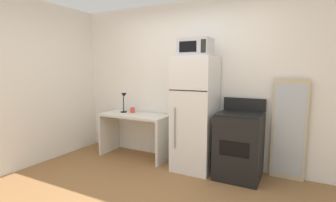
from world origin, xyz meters
TOP-DOWN VIEW (x-y plane):
  - wall_back_white at (0.00, 1.70)m, footprint 5.00×0.10m
  - wall_left_brick at (-2.20, 0.00)m, footprint 0.10×4.00m
  - desk at (-0.96, 1.37)m, footprint 1.20×0.53m
  - desk_lamp at (-1.22, 1.41)m, footprint 0.14×0.12m
  - coffee_mug at (-1.08, 1.46)m, footprint 0.08×0.08m
  - refrigerator at (0.17, 1.33)m, footprint 0.59×0.62m
  - microwave at (0.17, 1.31)m, footprint 0.46×0.35m
  - oven_range at (0.83, 1.33)m, footprint 0.60×0.61m
  - leaning_mirror at (1.44, 1.59)m, footprint 0.44×0.03m

SIDE VIEW (x-z plane):
  - oven_range at x=0.83m, z-range -0.08..1.02m
  - desk at x=-0.96m, z-range 0.15..0.90m
  - leaning_mirror at x=1.44m, z-range 0.00..1.40m
  - coffee_mug at x=-1.08m, z-range 0.75..0.84m
  - refrigerator at x=0.17m, z-range 0.00..1.70m
  - desk_lamp at x=-1.22m, z-range 0.81..1.17m
  - wall_back_white at x=0.00m, z-range 0.00..2.60m
  - wall_left_brick at x=-2.20m, z-range 0.00..2.60m
  - microwave at x=0.17m, z-range 1.70..1.96m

